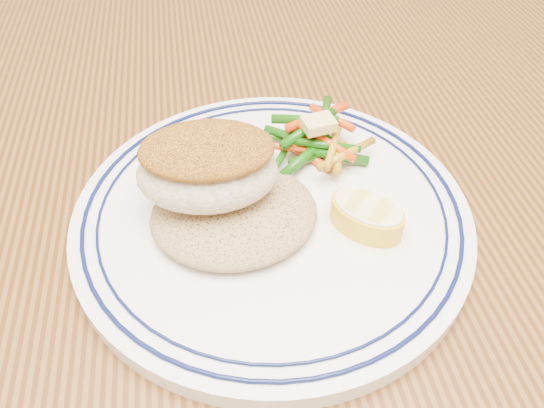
{
  "coord_description": "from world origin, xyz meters",
  "views": [
    {
      "loc": [
        -0.01,
        -0.26,
        1.04
      ],
      "look_at": [
        0.04,
        0.01,
        0.77
      ],
      "focal_mm": 35.0,
      "sensor_mm": 36.0,
      "label": 1
    }
  ],
  "objects": [
    {
      "name": "dining_table",
      "position": [
        0.0,
        0.0,
        0.65
      ],
      "size": [
        1.5,
        0.9,
        0.75
      ],
      "color": "#47270E",
      "rests_on": "ground"
    },
    {
      "name": "plate",
      "position": [
        0.04,
        0.01,
        0.76
      ],
      "size": [
        0.29,
        0.29,
        0.02
      ],
      "color": "white",
      "rests_on": "dining_table"
    },
    {
      "name": "rice_pilaf",
      "position": [
        0.01,
        0.0,
        0.78
      ],
      "size": [
        0.12,
        0.1,
        0.02
      ],
      "primitive_type": "ellipsoid",
      "color": "#95754A",
      "rests_on": "plate"
    },
    {
      "name": "fish_fillet",
      "position": [
        -0.0,
        0.02,
        0.81
      ],
      "size": [
        0.1,
        0.08,
        0.05
      ],
      "color": "beige",
      "rests_on": "rice_pilaf"
    },
    {
      "name": "vegetable_pile",
      "position": [
        0.08,
        0.07,
        0.78
      ],
      "size": [
        0.11,
        0.09,
        0.03
      ],
      "color": "#E3400B",
      "rests_on": "plate"
    },
    {
      "name": "butter_pat",
      "position": [
        0.09,
        0.07,
        0.8
      ],
      "size": [
        0.03,
        0.02,
        0.01
      ],
      "primitive_type": "cube",
      "rotation": [
        0.0,
        0.0,
        0.19
      ],
      "color": "#E8D571",
      "rests_on": "vegetable_pile"
    },
    {
      "name": "lemon_wedge",
      "position": [
        0.1,
        -0.02,
        0.78
      ],
      "size": [
        0.07,
        0.07,
        0.02
      ],
      "color": "yellow",
      "rests_on": "plate"
    }
  ]
}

